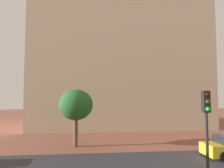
{
  "coord_description": "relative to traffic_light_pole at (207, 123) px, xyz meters",
  "views": [
    {
      "loc": [
        -1.38,
        -3.18,
        4.22
      ],
      "look_at": [
        -0.05,
        9.75,
        5.06
      ],
      "focal_mm": 32.54,
      "sensor_mm": 36.0,
      "label": 1
    }
  ],
  "objects": [
    {
      "name": "tree_curb_far",
      "position": [
        -6.02,
        9.89,
        0.4
      ],
      "size": [
        2.93,
        2.93,
        4.89
      ],
      "color": "brown",
      "rests_on": "ground_plane"
    },
    {
      "name": "landmark_building",
      "position": [
        -0.33,
        22.84,
        7.16
      ],
      "size": [
        24.26,
        13.08,
        33.01
      ],
      "color": "beige",
      "rests_on": "ground_plane"
    },
    {
      "name": "ground_plane",
      "position": [
        -3.34,
        5.24,
        -3.14
      ],
      "size": [
        120.0,
        120.0,
        0.0
      ],
      "primitive_type": "plane",
      "color": "brown"
    },
    {
      "name": "traffic_light_pole",
      "position": [
        0.0,
        0.0,
        0.0
      ],
      "size": [
        0.28,
        0.34,
        4.49
      ],
      "color": "black",
      "rests_on": "ground_plane"
    }
  ]
}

